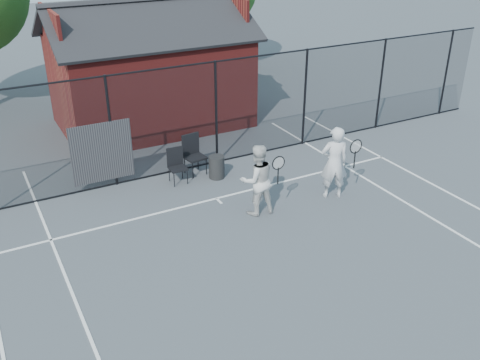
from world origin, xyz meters
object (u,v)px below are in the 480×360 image
player_front (334,163)px  chair_left (195,156)px  player_back (257,180)px  clubhouse (150,78)px  waste_bin (217,167)px  chair_right (178,167)px

player_front → chair_left: (-2.54, 2.88, -0.40)m
player_front → player_back: player_front is taller
clubhouse → waste_bin: 5.07m
clubhouse → chair_left: size_ratio=5.91×
clubhouse → chair_left: bearing=-94.7°
player_back → chair_left: player_back is taller
player_front → waste_bin: bearing=131.8°
player_back → waste_bin: (-0.01, 2.19, -0.57)m
player_front → chair_right: 4.13m
chair_right → waste_bin: bearing=-9.8°
clubhouse → waste_bin: clubhouse is taller
player_front → player_back: bearing=174.9°
chair_right → waste_bin: 1.08m
chair_right → chair_left: bearing=26.1°
clubhouse → player_back: bearing=-89.5°
clubhouse → player_front: bearing=-73.3°
chair_right → player_front: bearing=-37.7°
chair_left → player_back: bearing=-88.6°
clubhouse → player_back: clubhouse is taller
clubhouse → chair_left: 4.54m
clubhouse → player_front: 7.63m
player_back → clubhouse: bearing=90.5°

